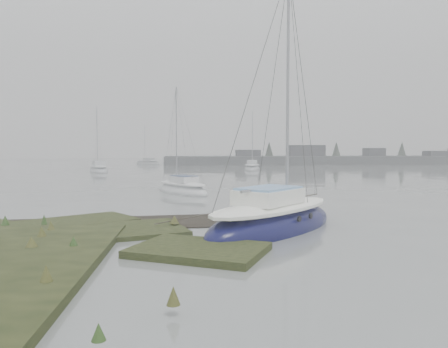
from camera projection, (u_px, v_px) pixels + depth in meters
ground at (188, 177)px, 42.28m from camera, size 160.00×160.00×0.00m
far_shoreline at (343, 159)px, 76.04m from camera, size 60.00×8.00×4.15m
sailboat_main at (273, 222)px, 15.27m from camera, size 6.51×6.74×9.96m
sailboat_white at (182, 190)px, 27.75m from camera, size 4.23×5.30×7.33m
sailboat_far_a at (99, 170)px, 51.31m from camera, size 3.82×6.18×8.29m
sailboat_far_b at (252, 168)px, 55.63m from camera, size 2.91×6.04×8.18m
sailboat_far_c at (148, 163)px, 74.56m from camera, size 5.05×4.42×7.17m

